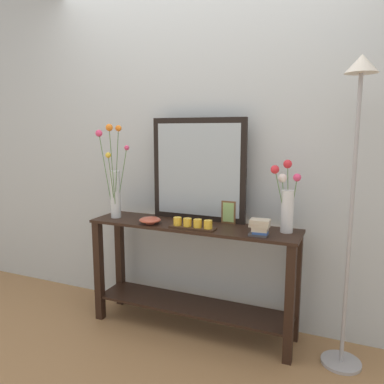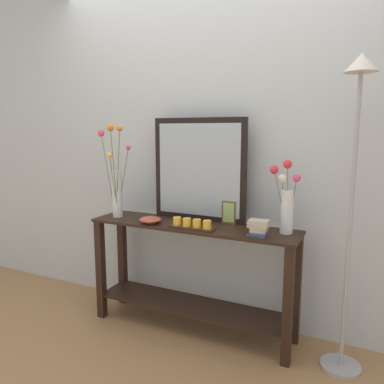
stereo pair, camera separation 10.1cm
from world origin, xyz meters
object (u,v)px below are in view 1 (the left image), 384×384
Objects in this scene: decorative_bowl at (150,220)px; book_stack at (260,227)px; mirror_leaning at (198,170)px; picture_frame_small at (229,212)px; tall_vase_left at (114,184)px; vase_right at (287,201)px; console_table at (192,267)px; floor_lamp at (355,164)px; candle_tray at (193,224)px.

book_stack reaches higher than decorative_bowl.
mirror_leaning is 0.50m from decorative_bowl.
picture_frame_small reaches higher than book_stack.
vase_right is (1.24, 0.10, -0.05)m from tall_vase_left.
tall_vase_left is at bearing -175.94° from console_table.
floor_lamp is at bearing 3.43° from decorative_bowl.
vase_right is 0.63m from candle_tray.
vase_right is at bearing 9.90° from decorative_bowl.
floor_lamp is (1.03, -0.17, 0.09)m from mirror_leaning.
book_stack is at bearing -25.20° from mirror_leaning.
floor_lamp reaches higher than decorative_bowl.
console_table is 1.28m from floor_lamp.
tall_vase_left is at bearing -162.38° from mirror_leaning.
picture_frame_small is 0.36m from book_stack.
candle_tray is 1.98× the size of picture_frame_small.
tall_vase_left is 1.49× the size of vase_right.
mirror_leaning is at bearing 176.97° from picture_frame_small.
mirror_leaning is 4.59× the size of picture_frame_small.
decorative_bowl is at bearing -160.47° from console_table.
floor_lamp is at bearing 4.65° from candle_tray.
mirror_leaning reaches higher than console_table.
decorative_bowl is (-0.50, -0.23, -0.05)m from picture_frame_small.
candle_tray is 0.30m from picture_frame_small.
tall_vase_left is 5.36× the size of book_stack.
floor_lamp is (0.97, 0.08, 0.43)m from candle_tray.
tall_vase_left is (-0.61, -0.04, 0.57)m from console_table.
tall_vase_left is 1.64m from floor_lamp.
vase_right is at bearing 168.05° from floor_lamp.
candle_tray is at bearing -175.35° from floor_lamp.
mirror_leaning is 0.67m from vase_right.
vase_right reaches higher than candle_tray.
mirror_leaning is at bearing 104.04° from candle_tray.
tall_vase_left is 1.25m from vase_right.
vase_right reaches higher than book_stack.
picture_frame_small is (0.22, 0.13, 0.39)m from console_table.
mirror_leaning reaches higher than picture_frame_small.
floor_lamp is (1.62, 0.02, 0.20)m from tall_vase_left.
floor_lamp is at bearing -9.20° from mirror_leaning.
book_stack is (0.45, 0.00, 0.03)m from candle_tray.
candle_tray is at bearing -179.51° from book_stack.
mirror_leaning is 1.05m from floor_lamp.
console_table is at bearing -84.40° from mirror_leaning.
candle_tray is at bearing -64.76° from console_table.
tall_vase_left is 0.87m from picture_frame_small.
console_table is 0.47m from picture_frame_small.
decorative_bowl is (-0.33, 0.00, -0.00)m from candle_tray.
book_stack is 0.07× the size of floor_lamp.
console_table is at bearing 178.80° from floor_lamp.
mirror_leaning is 2.32× the size of candle_tray.
book_stack is 0.66m from floor_lamp.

